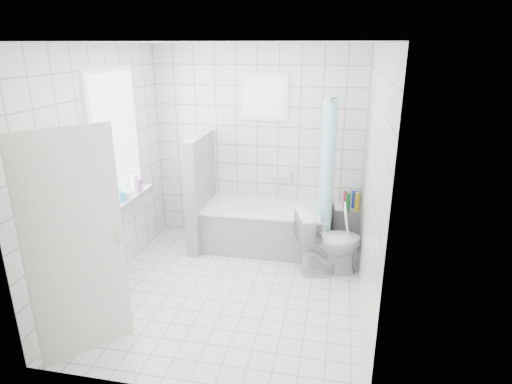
# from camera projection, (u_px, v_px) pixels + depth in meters

# --- Properties ---
(ground) EXTENTS (3.00, 3.00, 0.00)m
(ground) POSITION_uv_depth(u_px,v_px,m) (231.00, 290.00, 4.74)
(ground) COLOR white
(ground) RESTS_ON ground
(ceiling) EXTENTS (3.00, 3.00, 0.00)m
(ceiling) POSITION_uv_depth(u_px,v_px,m) (226.00, 42.00, 3.89)
(ceiling) COLOR white
(ceiling) RESTS_ON ground
(wall_back) EXTENTS (2.80, 0.02, 2.60)m
(wall_back) POSITION_uv_depth(u_px,v_px,m) (257.00, 146.00, 5.71)
(wall_back) COLOR white
(wall_back) RESTS_ON ground
(wall_front) EXTENTS (2.80, 0.02, 2.60)m
(wall_front) POSITION_uv_depth(u_px,v_px,m) (173.00, 242.00, 2.93)
(wall_front) COLOR white
(wall_front) RESTS_ON ground
(wall_left) EXTENTS (0.02, 3.00, 2.60)m
(wall_left) POSITION_uv_depth(u_px,v_px,m) (102.00, 171.00, 4.58)
(wall_left) COLOR white
(wall_left) RESTS_ON ground
(wall_right) EXTENTS (0.02, 3.00, 2.60)m
(wall_right) POSITION_uv_depth(u_px,v_px,m) (371.00, 187.00, 4.06)
(wall_right) COLOR white
(wall_right) RESTS_ON ground
(window_left) EXTENTS (0.01, 0.90, 1.40)m
(window_left) POSITION_uv_depth(u_px,v_px,m) (117.00, 138.00, 4.75)
(window_left) COLOR white
(window_left) RESTS_ON wall_left
(window_back) EXTENTS (0.50, 0.01, 0.50)m
(window_back) POSITION_uv_depth(u_px,v_px,m) (264.00, 97.00, 5.44)
(window_back) COLOR white
(window_back) RESTS_ON wall_back
(window_sill) EXTENTS (0.18, 1.02, 0.08)m
(window_sill) POSITION_uv_depth(u_px,v_px,m) (127.00, 200.00, 4.98)
(window_sill) COLOR white
(window_sill) RESTS_ON wall_left
(door) EXTENTS (0.54, 0.65, 2.00)m
(door) POSITION_uv_depth(u_px,v_px,m) (76.00, 248.00, 3.52)
(door) COLOR silver
(door) RESTS_ON ground
(bathtub) EXTENTS (1.62, 0.77, 0.58)m
(bathtub) POSITION_uv_depth(u_px,v_px,m) (267.00, 227.00, 5.65)
(bathtub) COLOR white
(bathtub) RESTS_ON ground
(partition_wall) EXTENTS (0.15, 0.85, 1.50)m
(partition_wall) POSITION_uv_depth(u_px,v_px,m) (201.00, 192.00, 5.62)
(partition_wall) COLOR white
(partition_wall) RESTS_ON ground
(tiled_ledge) EXTENTS (0.40, 0.24, 0.55)m
(tiled_ledge) POSITION_uv_depth(u_px,v_px,m) (349.00, 227.00, 5.70)
(tiled_ledge) COLOR white
(tiled_ledge) RESTS_ON ground
(toilet) EXTENTS (0.87, 0.66, 0.78)m
(toilet) POSITION_uv_depth(u_px,v_px,m) (329.00, 242.00, 5.00)
(toilet) COLOR white
(toilet) RESTS_ON ground
(curtain_rod) EXTENTS (0.02, 0.80, 0.02)m
(curtain_rod) POSITION_uv_depth(u_px,v_px,m) (331.00, 98.00, 4.93)
(curtain_rod) COLOR silver
(curtain_rod) RESTS_ON wall_back
(shower_curtain) EXTENTS (0.14, 0.48, 1.78)m
(shower_curtain) POSITION_uv_depth(u_px,v_px,m) (327.00, 175.00, 5.11)
(shower_curtain) COLOR #4DD0E3
(shower_curtain) RESTS_ON curtain_rod
(tub_faucet) EXTENTS (0.18, 0.06, 0.06)m
(tub_faucet) POSITION_uv_depth(u_px,v_px,m) (279.00, 180.00, 5.76)
(tub_faucet) COLOR silver
(tub_faucet) RESTS_ON wall_back
(sill_bottles) EXTENTS (0.17, 0.71, 0.32)m
(sill_bottles) POSITION_uv_depth(u_px,v_px,m) (125.00, 188.00, 4.88)
(sill_bottles) COLOR white
(sill_bottles) RESTS_ON window_sill
(ledge_bottles) EXTENTS (0.21, 0.18, 0.24)m
(ledge_bottles) POSITION_uv_depth(u_px,v_px,m) (351.00, 200.00, 5.54)
(ledge_bottles) COLOR #1827C5
(ledge_bottles) RESTS_ON tiled_ledge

